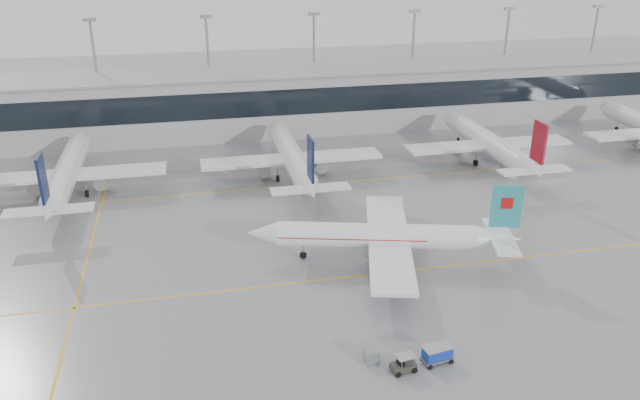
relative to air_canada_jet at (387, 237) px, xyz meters
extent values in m
plane|color=gray|center=(-6.45, -3.00, -3.23)|extent=(320.00, 320.00, 0.00)
cube|color=#EDAC0E|center=(-6.45, -3.00, -3.23)|extent=(120.00, 0.25, 0.01)
cube|color=#EDAC0E|center=(-6.45, 27.00, -3.23)|extent=(120.00, 0.25, 0.01)
cube|color=#EDAC0E|center=(-36.45, 12.00, -3.23)|extent=(0.25, 60.00, 0.01)
cube|color=#9B9B9E|center=(-6.45, 59.00, 2.77)|extent=(180.00, 15.00, 12.00)
cube|color=black|center=(-6.45, 51.45, 4.27)|extent=(180.00, 0.20, 5.00)
cube|color=gray|center=(-6.45, 59.00, 8.97)|extent=(182.00, 16.00, 0.40)
cylinder|color=gray|center=(-39.45, 65.00, 7.77)|extent=(0.50, 0.50, 22.00)
cube|color=gray|center=(-39.45, 65.00, 19.07)|extent=(2.40, 1.00, 0.60)
cylinder|color=gray|center=(-17.45, 65.00, 7.77)|extent=(0.50, 0.50, 22.00)
cube|color=gray|center=(-17.45, 65.00, 19.07)|extent=(2.40, 1.00, 0.60)
cylinder|color=gray|center=(4.55, 65.00, 7.77)|extent=(0.50, 0.50, 22.00)
cube|color=gray|center=(4.55, 65.00, 19.07)|extent=(2.40, 1.00, 0.60)
cylinder|color=gray|center=(26.55, 65.00, 7.77)|extent=(0.50, 0.50, 22.00)
cube|color=gray|center=(26.55, 65.00, 19.07)|extent=(2.40, 1.00, 0.60)
cylinder|color=gray|center=(48.55, 65.00, 7.77)|extent=(0.50, 0.50, 22.00)
cube|color=gray|center=(48.55, 65.00, 19.07)|extent=(2.40, 1.00, 0.60)
cylinder|color=gray|center=(70.55, 65.00, 7.77)|extent=(0.50, 0.50, 22.00)
cube|color=gray|center=(70.55, 65.00, 19.07)|extent=(2.40, 1.00, 0.60)
cylinder|color=white|center=(-1.27, 0.35, 0.11)|extent=(24.06, 9.40, 3.16)
cone|color=white|center=(-14.81, 4.05, 0.11)|extent=(4.69, 4.10, 3.16)
cone|color=white|center=(13.05, -3.57, 0.11)|extent=(6.23, 4.52, 3.16)
cube|color=white|center=(0.18, -0.05, -0.29)|extent=(11.70, 26.48, 0.45)
cube|color=white|center=(13.24, -3.62, 0.41)|extent=(5.35, 10.42, 0.25)
cube|color=teal|center=(13.43, -3.67, 4.39)|extent=(3.56, 1.29, 5.39)
cylinder|color=gray|center=(-1.57, -4.55, -1.79)|extent=(4.03, 2.97, 2.10)
cylinder|color=gray|center=(0.96, 4.71, -1.79)|extent=(4.03, 2.97, 2.10)
cylinder|color=gray|center=(-9.99, 2.73, -2.12)|extent=(0.20, 0.20, 1.32)
cylinder|color=black|center=(-9.99, 2.73, -2.78)|extent=(0.95, 0.53, 0.90)
cylinder|color=gray|center=(0.46, -2.82, -2.02)|extent=(0.24, 0.24, 1.32)
cylinder|color=black|center=(0.46, -2.82, -2.68)|extent=(1.18, 0.72, 1.10)
cylinder|color=gray|center=(1.83, 2.20, -2.02)|extent=(0.24, 0.24, 1.32)
cylinder|color=black|center=(1.83, 2.20, -2.68)|extent=(1.18, 0.72, 1.10)
cube|color=#B70F0F|center=(13.43, -3.67, 4.89)|extent=(1.47, 0.80, 1.40)
cube|color=#B70F0F|center=(-4.16, 1.14, 0.31)|extent=(18.20, 7.82, 0.12)
cylinder|color=silver|center=(-41.45, 32.00, 0.57)|extent=(3.59, 27.36, 3.59)
cone|color=silver|center=(-41.45, 47.68, 0.57)|extent=(3.59, 4.00, 3.59)
cone|color=silver|center=(-41.45, 15.52, 0.57)|extent=(3.59, 5.60, 3.59)
cube|color=silver|center=(-41.45, 30.50, 0.17)|extent=(29.64, 5.00, 0.45)
cube|color=silver|center=(-41.45, 15.32, 0.87)|extent=(11.40, 2.80, 0.25)
cube|color=#0C173C|center=(-41.45, 15.12, 5.42)|extent=(0.35, 3.60, 6.12)
cylinder|color=gray|center=(-46.25, 31.00, -1.33)|extent=(2.10, 3.60, 2.10)
cylinder|color=gray|center=(-36.65, 31.00, -1.33)|extent=(2.10, 3.60, 2.10)
cylinder|color=gray|center=(-41.45, 42.68, -2.00)|extent=(0.20, 0.20, 1.56)
cylinder|color=black|center=(-41.45, 42.68, -2.78)|extent=(0.30, 0.90, 0.90)
cylinder|color=gray|center=(-44.05, 29.50, -1.90)|extent=(0.24, 0.24, 1.56)
cylinder|color=black|center=(-44.05, 29.50, -2.68)|extent=(0.45, 1.10, 1.10)
cylinder|color=gray|center=(-38.85, 29.50, -1.90)|extent=(0.24, 0.24, 1.56)
cylinder|color=black|center=(-38.85, 29.50, -2.68)|extent=(0.45, 1.10, 1.10)
cylinder|color=silver|center=(-6.45, 32.00, 0.57)|extent=(3.59, 27.36, 3.59)
cone|color=silver|center=(-6.45, 47.68, 0.57)|extent=(3.59, 4.00, 3.59)
cone|color=silver|center=(-6.45, 15.52, 0.57)|extent=(3.59, 5.60, 3.59)
cube|color=silver|center=(-6.45, 30.50, 0.17)|extent=(29.64, 5.00, 0.45)
cube|color=silver|center=(-6.45, 15.32, 0.87)|extent=(11.40, 2.80, 0.25)
cube|color=#0C173C|center=(-6.45, 15.12, 5.42)|extent=(0.35, 3.60, 6.12)
cylinder|color=gray|center=(-11.25, 31.00, -1.33)|extent=(2.10, 3.60, 2.10)
cylinder|color=gray|center=(-1.65, 31.00, -1.33)|extent=(2.10, 3.60, 2.10)
cylinder|color=gray|center=(-6.45, 42.68, -2.00)|extent=(0.20, 0.20, 1.56)
cylinder|color=black|center=(-6.45, 42.68, -2.78)|extent=(0.30, 0.90, 0.90)
cylinder|color=gray|center=(-9.05, 29.50, -1.90)|extent=(0.24, 0.24, 1.56)
cylinder|color=black|center=(-9.05, 29.50, -2.68)|extent=(0.45, 1.10, 1.10)
cylinder|color=gray|center=(-3.85, 29.50, -1.90)|extent=(0.24, 0.24, 1.56)
cylinder|color=black|center=(-3.85, 29.50, -2.68)|extent=(0.45, 1.10, 1.10)
cylinder|color=silver|center=(28.55, 32.00, 0.57)|extent=(3.59, 27.36, 3.59)
cone|color=silver|center=(28.55, 47.68, 0.57)|extent=(3.59, 4.00, 3.59)
cone|color=silver|center=(28.55, 15.52, 0.57)|extent=(3.59, 5.60, 3.59)
cube|color=silver|center=(28.55, 30.50, 0.17)|extent=(29.64, 5.00, 0.45)
cube|color=silver|center=(28.55, 15.32, 0.87)|extent=(11.40, 2.80, 0.25)
cube|color=maroon|center=(28.55, 15.12, 5.42)|extent=(0.35, 3.60, 6.12)
cylinder|color=gray|center=(23.75, 31.00, -1.33)|extent=(2.10, 3.60, 2.10)
cylinder|color=gray|center=(33.35, 31.00, -1.33)|extent=(2.10, 3.60, 2.10)
cylinder|color=gray|center=(28.55, 42.68, -2.00)|extent=(0.20, 0.20, 1.56)
cylinder|color=black|center=(28.55, 42.68, -2.78)|extent=(0.30, 0.90, 0.90)
cylinder|color=gray|center=(25.95, 29.50, -1.90)|extent=(0.24, 0.24, 1.56)
cylinder|color=black|center=(25.95, 29.50, -2.68)|extent=(0.45, 1.10, 1.10)
cylinder|color=gray|center=(31.15, 29.50, -1.90)|extent=(0.24, 0.24, 1.56)
cylinder|color=black|center=(31.15, 29.50, -2.68)|extent=(0.45, 1.10, 1.10)
cone|color=silver|center=(63.55, 47.68, 0.57)|extent=(3.59, 4.00, 3.59)
cylinder|color=gray|center=(58.75, 31.00, -1.33)|extent=(2.10, 3.60, 2.10)
cylinder|color=gray|center=(63.55, 42.68, -2.00)|extent=(0.20, 0.20, 1.56)
cylinder|color=black|center=(63.55, 42.68, -2.78)|extent=(0.30, 0.90, 0.90)
cube|color=#2F322A|center=(-5.08, -20.77, -2.71)|extent=(2.46, 1.59, 0.67)
cube|color=gray|center=(-4.89, -20.74, -1.59)|extent=(1.99, 1.51, 0.06)
cube|color=black|center=(-5.36, -20.82, -2.28)|extent=(0.59, 0.83, 0.38)
cylinder|color=gray|center=(-3.38, -20.50, -2.75)|extent=(1.14, 0.26, 0.08)
cylinder|color=gray|center=(-5.47, -21.37, -2.04)|extent=(0.08, 0.08, 0.86)
cylinder|color=gray|center=(-5.63, -20.33, -2.04)|extent=(0.08, 0.08, 0.86)
cylinder|color=gray|center=(-4.15, -21.15, -2.04)|extent=(0.08, 0.08, 0.86)
cylinder|color=gray|center=(-4.31, -20.12, -2.04)|extent=(0.08, 0.08, 0.86)
cylinder|color=black|center=(-5.83, -21.52, -2.94)|extent=(0.60, 0.28, 0.57)
cylinder|color=black|center=(-6.02, -20.30, -2.94)|extent=(0.60, 0.28, 0.57)
cylinder|color=black|center=(-4.13, -21.25, -2.94)|extent=(0.60, 0.28, 0.57)
cylinder|color=black|center=(-4.33, -20.02, -2.94)|extent=(0.60, 0.28, 0.57)
cube|color=gray|center=(-1.52, -20.20, -2.80)|extent=(3.07, 1.88, 0.17)
cube|color=#13309F|center=(-1.52, -20.20, -2.13)|extent=(2.86, 1.75, 1.15)
cube|color=gray|center=(-1.52, -20.20, -1.50)|extent=(3.08, 1.97, 0.10)
cylinder|color=black|center=(-2.54, -21.09, -2.99)|extent=(0.50, 0.25, 0.48)
cylinder|color=black|center=(-2.77, -19.67, -2.99)|extent=(0.50, 0.25, 0.48)
cylinder|color=black|center=(-0.27, -20.73, -2.99)|extent=(0.50, 0.25, 0.48)
cylinder|color=black|center=(-0.50, -19.31, -2.99)|extent=(0.50, 0.25, 0.48)
cube|color=slate|center=(-7.61, -18.81, -2.57)|extent=(1.37, 1.28, 1.32)
camera|label=1|loc=(-22.71, -65.01, 34.17)|focal=35.00mm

